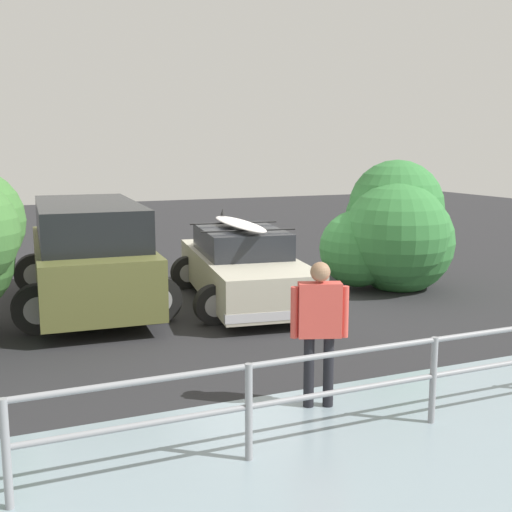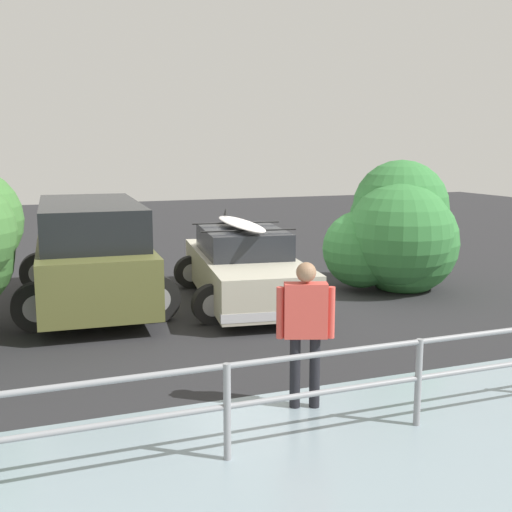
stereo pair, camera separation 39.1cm
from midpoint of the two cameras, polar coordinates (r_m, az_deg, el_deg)
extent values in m
cube|color=#28282B|center=(12.40, -0.77, -3.54)|extent=(44.00, 44.00, 0.02)
cube|color=#B7B29E|center=(11.79, -2.08, -1.57)|extent=(2.21, 4.62, 0.70)
cube|color=#23262B|center=(11.86, -2.29, 1.34)|extent=(1.71, 2.31, 0.46)
cube|color=silver|center=(9.79, 0.79, -5.31)|extent=(1.66, 0.32, 0.14)
cube|color=silver|center=(13.92, -4.08, -0.79)|extent=(1.66, 0.32, 0.14)
cylinder|color=black|center=(10.76, 3.90, -3.79)|extent=(0.65, 0.18, 0.65)
cylinder|color=#99999E|center=(10.76, 3.90, -3.79)|extent=(0.36, 0.19, 0.36)
cylinder|color=black|center=(10.36, -4.86, -4.34)|extent=(0.65, 0.18, 0.65)
cylinder|color=#99999E|center=(10.36, -4.86, -4.34)|extent=(0.36, 0.19, 0.36)
cylinder|color=black|center=(13.34, 0.08, -1.12)|extent=(0.65, 0.18, 0.65)
cylinder|color=#99999E|center=(13.34, 0.08, -1.12)|extent=(0.36, 0.19, 0.36)
cylinder|color=black|center=(13.01, -7.00, -1.47)|extent=(0.65, 0.18, 0.65)
cylinder|color=#99999E|center=(13.01, -7.00, -1.47)|extent=(0.36, 0.19, 0.36)
cylinder|color=black|center=(11.26, -1.64, 2.27)|extent=(1.69, 0.26, 0.03)
cylinder|color=black|center=(12.39, -2.89, 2.95)|extent=(1.69, 0.26, 0.03)
ellipsoid|color=white|center=(11.77, -2.46, 2.89)|extent=(0.63, 2.64, 0.09)
cone|color=black|center=(12.76, -3.85, 3.93)|extent=(0.10, 0.10, 0.14)
cube|color=brown|center=(11.81, -15.48, -0.94)|extent=(2.08, 4.93, 0.95)
cube|color=black|center=(11.69, -15.66, 2.98)|extent=(1.87, 3.86, 0.68)
cylinder|color=black|center=(14.27, -16.27, 1.23)|extent=(0.70, 0.22, 0.69)
cylinder|color=black|center=(10.57, -9.78, -3.83)|extent=(0.77, 0.22, 0.77)
cylinder|color=#99999E|center=(10.57, -9.78, -3.83)|extent=(0.42, 0.23, 0.42)
cylinder|color=black|center=(10.43, -19.89, -4.46)|extent=(0.77, 0.22, 0.77)
cylinder|color=#99999E|center=(10.43, -19.89, -4.46)|extent=(0.42, 0.23, 0.42)
cylinder|color=black|center=(13.38, -11.93, -1.04)|extent=(0.77, 0.22, 0.77)
cylinder|color=#99999E|center=(13.38, -11.93, -1.04)|extent=(0.42, 0.23, 0.42)
cylinder|color=black|center=(13.27, -19.88, -1.50)|extent=(0.77, 0.22, 0.77)
cylinder|color=#99999E|center=(13.27, -19.88, -1.50)|extent=(0.42, 0.23, 0.42)
cylinder|color=black|center=(7.17, 4.88, -10.20)|extent=(0.12, 0.12, 0.80)
cylinder|color=black|center=(7.14, 3.13, -10.25)|extent=(0.12, 0.12, 0.80)
cube|color=#DB4C42|center=(6.95, 4.07, -4.81)|extent=(0.50, 0.33, 0.60)
sphere|color=#9E7556|center=(6.86, 4.12, -1.42)|extent=(0.22, 0.22, 0.22)
cylinder|color=#DB4C42|center=(6.99, 6.31, -4.96)|extent=(0.08, 0.08, 0.57)
cylinder|color=#DB4C42|center=(6.93, 1.81, -5.05)|extent=(0.08, 0.08, 0.57)
cylinder|color=gray|center=(6.91, 13.88, -10.70)|extent=(0.07, 0.07, 0.92)
cylinder|color=gray|center=(5.98, -2.58, -13.73)|extent=(0.07, 0.07, 0.92)
cylinder|color=gray|center=(5.67, -23.24, -15.92)|extent=(0.07, 0.07, 0.92)
cylinder|color=gray|center=(7.42, 20.42, -6.10)|extent=(10.27, 0.10, 0.06)
cylinder|color=gray|center=(7.53, 20.25, -8.93)|extent=(10.27, 0.10, 0.06)
cylinder|color=#4C3828|center=(13.41, 11.19, -1.67)|extent=(0.37, 0.37, 0.46)
sphere|color=#387F3D|center=(13.26, 11.21, 2.62)|extent=(1.65, 1.65, 1.65)
sphere|color=#387F3D|center=(13.22, 11.53, 4.26)|extent=(1.91, 1.91, 1.91)
sphere|color=#387F3D|center=(13.41, 11.31, 3.09)|extent=(1.99, 1.99, 1.99)
sphere|color=#387F3D|center=(12.75, 11.51, 1.99)|extent=(2.04, 2.04, 2.04)
sphere|color=#387F3D|center=(12.75, 11.00, 1.32)|extent=(1.39, 1.39, 1.39)
sphere|color=#387F3D|center=(12.86, 8.20, 0.67)|extent=(1.54, 1.54, 1.54)
sphere|color=#387F3D|center=(13.14, 11.90, 1.31)|extent=(2.14, 2.14, 2.14)
camera|label=1|loc=(0.20, -91.00, -0.17)|focal=45.00mm
camera|label=2|loc=(0.20, 89.00, 0.17)|focal=45.00mm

